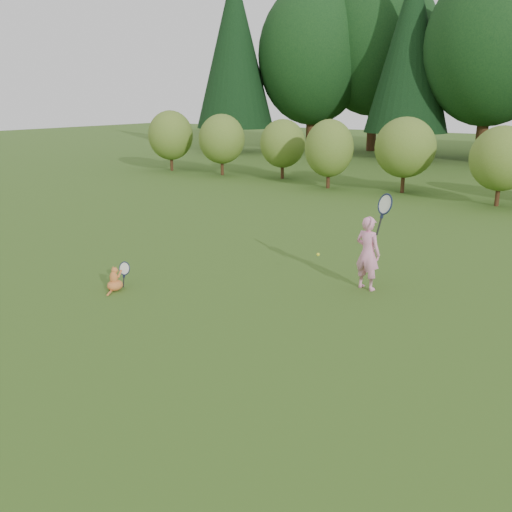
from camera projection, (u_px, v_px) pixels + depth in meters
The scene contains 5 objects.
ground at pixel (220, 304), 9.83m from camera, with size 100.00×100.00×0.00m, color #325016.
shrub_row at pixel (451, 157), 19.74m from camera, with size 28.00×3.00×2.80m, color #576F22, non-canonical shape.
child at pixel (368, 252), 10.39m from camera, with size 0.82×0.56×2.04m.
cat at pixel (115, 278), 10.46m from camera, with size 0.36×0.64×0.61m.
tennis_ball at pixel (318, 255), 10.77m from camera, with size 0.06×0.06×0.06m.
Camera 1 is at (5.76, -7.25, 3.45)m, focal length 40.00 mm.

